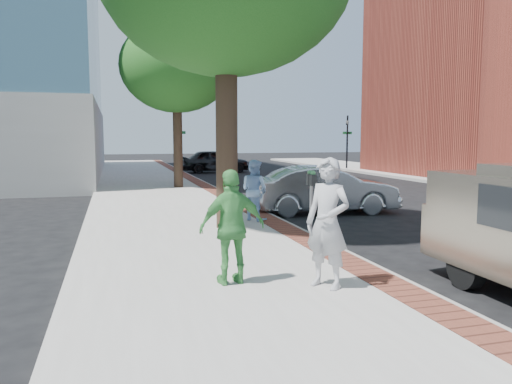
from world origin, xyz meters
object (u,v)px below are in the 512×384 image
object	(u,v)px
person_green	(232,227)
bg_car	(215,161)
person_gray	(328,223)
person_officer	(254,190)
parking_meter	(311,190)
sedan_silver	(324,190)

from	to	relation	value
person_green	bg_car	bearing A→B (deg)	-106.18
person_gray	person_green	size ratio (longest dim) A/B	1.10
person_officer	person_green	distance (m)	5.72
person_green	bg_car	size ratio (longest dim) A/B	0.39
parking_meter	person_officer	world-z (taller)	person_officer
sedan_silver	parking_meter	bearing A→B (deg)	158.15
person_gray	sedan_silver	distance (m)	8.12
parking_meter	person_officer	distance (m)	2.71
parking_meter	bg_car	world-z (taller)	parking_meter
parking_meter	person_officer	xyz separation A→B (m)	(-0.52, 2.65, -0.26)
person_gray	person_officer	xyz separation A→B (m)	(0.59, 5.97, -0.15)
parking_meter	sedan_silver	size ratio (longest dim) A/B	0.33
person_officer	person_green	bearing A→B (deg)	126.84
person_green	sedan_silver	world-z (taller)	person_green
bg_car	person_green	bearing A→B (deg)	170.43
parking_meter	sedan_silver	xyz separation A→B (m)	(2.13, 4.13, -0.48)
bg_car	sedan_silver	bearing A→B (deg)	-179.61
person_officer	sedan_silver	size ratio (longest dim) A/B	0.36
bg_car	person_gray	bearing A→B (deg)	173.44
person_green	person_officer	bearing A→B (deg)	-114.48
person_officer	sedan_silver	xyz separation A→B (m)	(2.65, 1.48, -0.22)
person_gray	sedan_silver	xyz separation A→B (m)	(3.24, 7.44, -0.37)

